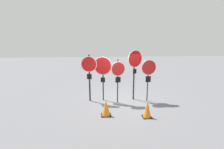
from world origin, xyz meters
name	(u,v)px	position (x,y,z in m)	size (l,w,h in m)	color
ground_plane	(119,101)	(0.00, 0.00, 0.00)	(40.00, 40.00, 0.00)	slate
stop_sign_0	(89,70)	(-1.56, 0.13, 1.71)	(0.81, 0.16, 2.49)	black
stop_sign_1	(103,69)	(-0.86, 0.18, 1.74)	(0.93, 0.26, 2.38)	black
stop_sign_2	(118,72)	(-0.10, -0.25, 1.64)	(0.73, 0.19, 2.29)	black
stop_sign_3	(135,65)	(0.84, 0.18, 1.94)	(0.82, 0.43, 2.71)	black
stop_sign_4	(149,71)	(1.51, -0.11, 1.67)	(0.80, 0.15, 2.24)	black
traffic_cone_0	(147,109)	(0.97, -1.98, 0.37)	(0.40, 0.40, 0.74)	black
traffic_cone_1	(106,108)	(-0.78, -1.67, 0.36)	(0.44, 0.44, 0.72)	black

